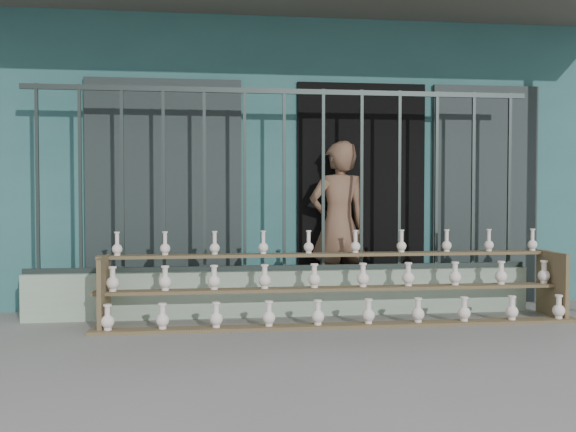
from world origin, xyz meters
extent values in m
plane|color=slate|center=(0.00, 0.00, 0.00)|extent=(60.00, 60.00, 0.00)
cube|color=#2E6061|center=(0.00, 4.30, 1.60)|extent=(7.00, 5.00, 3.20)
cube|color=black|center=(0.90, 1.82, 1.20)|extent=(1.40, 0.12, 2.40)
cube|color=#1D2727|center=(-1.20, 1.78, 1.20)|extent=(1.60, 0.08, 2.40)
cube|color=#1D2727|center=(2.30, 1.78, 1.20)|extent=(1.20, 0.08, 2.40)
cube|color=#98B198|center=(0.00, 1.30, 0.23)|extent=(5.00, 0.20, 0.45)
cube|color=#283330|center=(-2.35, 1.30, 1.35)|extent=(0.03, 0.03, 1.80)
cube|color=#283330|center=(-1.96, 1.30, 1.35)|extent=(0.03, 0.03, 1.80)
cube|color=#283330|center=(-1.57, 1.30, 1.35)|extent=(0.03, 0.03, 1.80)
cube|color=#283330|center=(-1.18, 1.30, 1.35)|extent=(0.03, 0.03, 1.80)
cube|color=#283330|center=(-0.78, 1.30, 1.35)|extent=(0.03, 0.03, 1.80)
cube|color=#283330|center=(-0.39, 1.30, 1.35)|extent=(0.03, 0.03, 1.80)
cube|color=#283330|center=(0.00, 1.30, 1.35)|extent=(0.03, 0.03, 1.80)
cube|color=#283330|center=(0.39, 1.30, 1.35)|extent=(0.03, 0.03, 1.80)
cube|color=#283330|center=(0.78, 1.30, 1.35)|extent=(0.03, 0.03, 1.80)
cube|color=#283330|center=(1.17, 1.30, 1.35)|extent=(0.03, 0.03, 1.80)
cube|color=#283330|center=(1.57, 1.30, 1.35)|extent=(0.03, 0.03, 1.80)
cube|color=#283330|center=(1.96, 1.30, 1.35)|extent=(0.03, 0.03, 1.80)
cube|color=#283330|center=(2.35, 1.30, 1.35)|extent=(0.03, 0.03, 1.80)
cube|color=#283330|center=(0.00, 1.30, 2.22)|extent=(5.00, 0.04, 0.05)
cube|color=#283330|center=(0.00, 1.30, 0.47)|extent=(5.00, 0.04, 0.05)
cube|color=brown|center=(0.46, 0.65, 0.01)|extent=(4.50, 0.18, 0.03)
cube|color=brown|center=(0.46, 0.90, 0.32)|extent=(4.50, 0.18, 0.03)
cube|color=brown|center=(0.46, 1.15, 0.61)|extent=(4.50, 0.18, 0.03)
cube|color=brown|center=(-1.69, 0.90, 0.32)|extent=(0.04, 0.55, 0.64)
cube|color=brown|center=(2.61, 0.90, 0.32)|extent=(0.04, 0.55, 0.64)
imported|color=brown|center=(0.61, 1.58, 0.88)|extent=(0.72, 0.55, 1.76)
camera|label=1|loc=(-0.76, -5.01, 1.21)|focal=40.00mm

